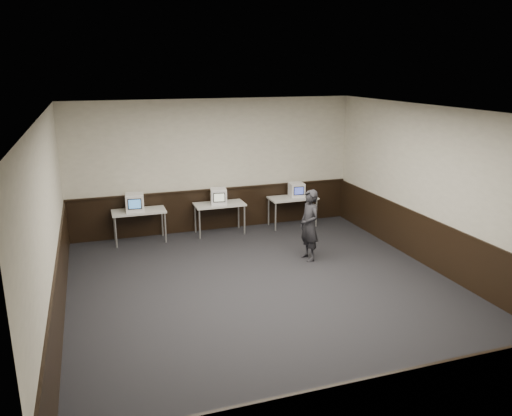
% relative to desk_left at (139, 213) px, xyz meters
% --- Properties ---
extents(floor, '(8.00, 8.00, 0.00)m').
position_rel_desk_left_xyz_m(floor, '(1.90, -3.60, -0.68)').
color(floor, black).
rests_on(floor, ground).
extents(ceiling, '(8.00, 8.00, 0.00)m').
position_rel_desk_left_xyz_m(ceiling, '(1.90, -3.60, 2.52)').
color(ceiling, white).
rests_on(ceiling, back_wall).
extents(back_wall, '(7.00, 0.00, 7.00)m').
position_rel_desk_left_xyz_m(back_wall, '(1.90, 0.40, 0.92)').
color(back_wall, '#BDB8A6').
rests_on(back_wall, ground).
extents(front_wall, '(7.00, 0.00, 7.00)m').
position_rel_desk_left_xyz_m(front_wall, '(1.90, -7.60, 0.92)').
color(front_wall, '#BDB8A6').
rests_on(front_wall, ground).
extents(left_wall, '(0.00, 8.00, 8.00)m').
position_rel_desk_left_xyz_m(left_wall, '(-1.60, -3.60, 0.92)').
color(left_wall, '#BDB8A6').
rests_on(left_wall, ground).
extents(right_wall, '(0.00, 8.00, 8.00)m').
position_rel_desk_left_xyz_m(right_wall, '(5.40, -3.60, 0.92)').
color(right_wall, '#BDB8A6').
rests_on(right_wall, ground).
extents(wainscot_back, '(6.98, 0.04, 1.00)m').
position_rel_desk_left_xyz_m(wainscot_back, '(1.90, 0.38, -0.18)').
color(wainscot_back, black).
rests_on(wainscot_back, back_wall).
extents(wainscot_front, '(6.98, 0.04, 1.00)m').
position_rel_desk_left_xyz_m(wainscot_front, '(1.90, -7.58, -0.18)').
color(wainscot_front, black).
rests_on(wainscot_front, front_wall).
extents(wainscot_left, '(0.04, 7.98, 1.00)m').
position_rel_desk_left_xyz_m(wainscot_left, '(-1.58, -3.60, -0.18)').
color(wainscot_left, black).
rests_on(wainscot_left, left_wall).
extents(wainscot_right, '(0.04, 7.98, 1.00)m').
position_rel_desk_left_xyz_m(wainscot_right, '(5.38, -3.60, -0.18)').
color(wainscot_right, black).
rests_on(wainscot_right, right_wall).
extents(wainscot_rail, '(6.98, 0.06, 0.04)m').
position_rel_desk_left_xyz_m(wainscot_rail, '(1.90, 0.36, 0.34)').
color(wainscot_rail, black).
rests_on(wainscot_rail, wainscot_back).
extents(desk_left, '(1.20, 0.60, 0.75)m').
position_rel_desk_left_xyz_m(desk_left, '(0.00, 0.00, 0.00)').
color(desk_left, beige).
rests_on(desk_left, ground).
extents(desk_center, '(1.20, 0.60, 0.75)m').
position_rel_desk_left_xyz_m(desk_center, '(1.90, 0.00, 0.00)').
color(desk_center, beige).
rests_on(desk_center, ground).
extents(desk_right, '(1.20, 0.60, 0.75)m').
position_rel_desk_left_xyz_m(desk_right, '(3.80, 0.00, 0.00)').
color(desk_right, beige).
rests_on(desk_right, ground).
extents(emac_left, '(0.44, 0.47, 0.40)m').
position_rel_desk_left_xyz_m(emac_left, '(-0.08, -0.02, 0.27)').
color(emac_left, white).
rests_on(emac_left, desk_left).
extents(emac_center, '(0.44, 0.45, 0.37)m').
position_rel_desk_left_xyz_m(emac_center, '(1.88, -0.02, 0.26)').
color(emac_center, white).
rests_on(emac_center, desk_center).
extents(emac_right, '(0.39, 0.41, 0.35)m').
position_rel_desk_left_xyz_m(emac_right, '(3.91, 0.03, 0.25)').
color(emac_right, white).
rests_on(emac_right, desk_right).
extents(person, '(0.42, 0.58, 1.50)m').
position_rel_desk_left_xyz_m(person, '(3.23, -2.25, 0.07)').
color(person, black).
rests_on(person, ground).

